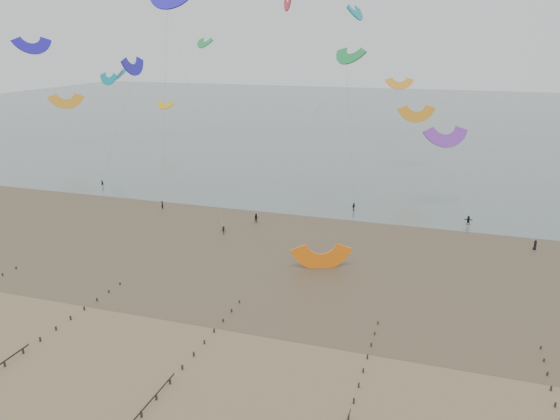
% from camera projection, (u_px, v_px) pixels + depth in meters
% --- Properties ---
extents(ground, '(500.00, 500.00, 0.00)m').
position_uv_depth(ground, '(166.00, 345.00, 61.34)').
color(ground, brown).
rests_on(ground, ground).
extents(sea_and_shore, '(500.00, 665.00, 0.03)m').
position_uv_depth(sea_and_shore, '(245.00, 239.00, 93.77)').
color(sea_and_shore, '#475654').
rests_on(sea_and_shore, ground).
extents(kitesurfer_lead, '(0.75, 0.68, 1.73)m').
position_uv_depth(kitesurfer_lead, '(162.00, 205.00, 110.35)').
color(kitesurfer_lead, black).
rests_on(kitesurfer_lead, ground).
extents(kitesurfers, '(115.23, 23.73, 1.76)m').
position_uv_depth(kitesurfers, '(416.00, 224.00, 98.99)').
color(kitesurfers, black).
rests_on(kitesurfers, ground).
extents(grounded_kite, '(9.32, 8.41, 4.19)m').
position_uv_depth(grounded_kite, '(321.00, 268.00, 82.03)').
color(grounded_kite, orange).
rests_on(grounded_kite, ground).
extents(kites_airborne, '(245.33, 108.94, 40.35)m').
position_uv_depth(kites_airborne, '(302.00, 83.00, 139.36)').
color(kites_airborne, '#A92060').
rests_on(kites_airborne, ground).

